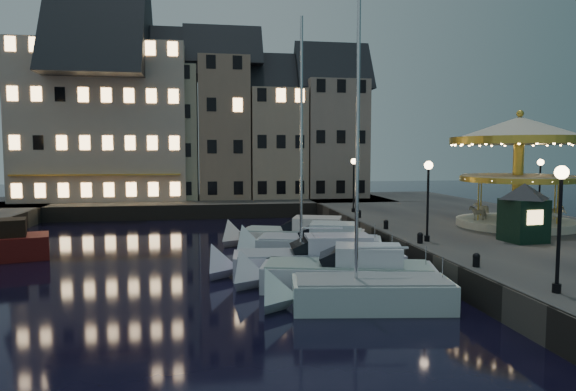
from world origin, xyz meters
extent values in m
plane|color=black|center=(0.00, 0.00, 0.00)|extent=(160.00, 160.00, 0.00)
cube|color=#474442|center=(14.00, 6.00, 0.65)|extent=(16.00, 56.00, 1.30)
cube|color=#474442|center=(-8.00, 28.00, 0.65)|extent=(44.00, 12.00, 1.30)
cube|color=#47423A|center=(6.00, 6.00, 0.65)|extent=(0.15, 44.00, 1.30)
cube|color=#47423A|center=(-6.00, 22.00, 0.65)|extent=(48.00, 0.15, 1.30)
cylinder|color=black|center=(7.20, -9.00, 1.45)|extent=(0.28, 0.28, 0.30)
cylinder|color=black|center=(7.20, -9.00, 3.20)|extent=(0.12, 0.12, 3.80)
sphere|color=#FFD18C|center=(7.20, -9.00, 5.25)|extent=(0.44, 0.44, 0.44)
cylinder|color=black|center=(7.20, 1.00, 1.45)|extent=(0.28, 0.28, 0.30)
cylinder|color=black|center=(7.20, 1.00, 3.20)|extent=(0.12, 0.12, 3.80)
sphere|color=#FFD18C|center=(7.20, 1.00, 5.25)|extent=(0.44, 0.44, 0.44)
cylinder|color=black|center=(7.20, 14.50, 1.45)|extent=(0.28, 0.28, 0.30)
cylinder|color=black|center=(7.20, 14.50, 3.20)|extent=(0.12, 0.12, 3.80)
sphere|color=#FFD18C|center=(7.20, 14.50, 5.25)|extent=(0.44, 0.44, 0.44)
cylinder|color=black|center=(18.50, 8.00, 1.45)|extent=(0.28, 0.28, 0.30)
cylinder|color=black|center=(18.50, 8.00, 3.20)|extent=(0.12, 0.12, 3.80)
sphere|color=#FFD18C|center=(18.50, 8.00, 5.25)|extent=(0.44, 0.44, 0.44)
cylinder|color=black|center=(6.60, -5.00, 1.50)|extent=(0.28, 0.28, 0.40)
sphere|color=black|center=(6.60, -5.00, 1.72)|extent=(0.30, 0.30, 0.30)
cylinder|color=black|center=(6.60, 0.50, 1.50)|extent=(0.28, 0.28, 0.40)
sphere|color=black|center=(6.60, 0.50, 1.72)|extent=(0.30, 0.30, 0.30)
cylinder|color=black|center=(6.60, 5.50, 1.50)|extent=(0.28, 0.28, 0.40)
sphere|color=black|center=(6.60, 5.50, 1.72)|extent=(0.30, 0.30, 0.30)
cylinder|color=black|center=(6.60, 11.00, 1.50)|extent=(0.28, 0.28, 0.40)
sphere|color=black|center=(6.60, 11.00, 1.72)|extent=(0.30, 0.30, 0.30)
cube|color=tan|center=(-19.50, 30.00, 6.80)|extent=(5.00, 8.00, 11.00)
cube|color=#A99C8A|center=(-14.05, 30.00, 7.30)|extent=(5.60, 8.00, 12.00)
cube|color=tan|center=(-8.00, 30.00, 7.80)|extent=(6.20, 8.00, 13.00)
cube|color=gray|center=(-2.25, 30.00, 8.30)|extent=(5.00, 8.00, 14.00)
cube|color=tan|center=(3.20, 30.00, 6.80)|extent=(5.60, 8.00, 11.00)
cube|color=gray|center=(9.25, 30.00, 7.30)|extent=(6.20, 8.00, 12.00)
cube|color=beige|center=(-14.00, 30.00, 8.80)|extent=(16.00, 9.00, 15.00)
cube|color=silver|center=(2.01, -5.65, 0.45)|extent=(6.22, 3.09, 1.30)
cube|color=gray|center=(2.01, -5.65, 1.12)|extent=(5.90, 2.86, 0.10)
cylinder|color=silver|center=(1.42, -5.57, 6.31)|extent=(0.14, 0.14, 10.43)
cube|color=silver|center=(1.82, -2.94, 0.45)|extent=(7.67, 4.23, 1.30)
cube|color=gray|center=(1.82, -2.94, 1.12)|extent=(7.27, 3.94, 0.10)
cube|color=silver|center=(2.67, -3.17, 1.55)|extent=(3.15, 2.47, 0.80)
cube|color=black|center=(1.26, -2.79, 1.45)|extent=(1.62, 1.96, 0.96)
cube|color=silver|center=(1.13, -0.19, 0.45)|extent=(8.22, 3.05, 1.30)
cube|color=gray|center=(1.13, -0.19, 1.12)|extent=(7.80, 2.82, 0.10)
cube|color=silver|center=(2.09, -0.27, 1.55)|extent=(3.20, 2.03, 0.80)
cube|color=black|center=(0.49, -0.13, 1.45)|extent=(1.46, 1.77, 1.01)
cylinder|color=silver|center=(0.33, -0.12, 6.52)|extent=(0.14, 0.14, 10.84)
cube|color=silver|center=(2.18, 4.14, 0.45)|extent=(7.35, 4.57, 1.30)
cube|color=gray|center=(2.18, 4.14, 1.12)|extent=(6.96, 4.27, 0.10)
cube|color=silver|center=(2.97, 3.89, 1.55)|extent=(3.08, 2.67, 0.80)
cube|color=black|center=(1.65, 4.30, 1.45)|extent=(1.67, 2.11, 0.93)
cube|color=silver|center=(1.78, 7.06, 0.45)|extent=(7.95, 4.80, 1.30)
cube|color=gray|center=(1.78, 7.06, 1.12)|extent=(7.52, 4.49, 0.10)
cube|color=silver|center=(2.64, 6.77, 1.55)|extent=(3.32, 2.71, 0.80)
cube|color=black|center=(1.21, 7.26, 1.45)|extent=(1.76, 2.07, 0.98)
cube|color=black|center=(-15.13, 6.20, 1.75)|extent=(2.58, 2.31, 0.99)
cylinder|color=beige|center=(15.00, 5.21, 1.52)|extent=(7.17, 7.17, 0.45)
cylinder|color=gold|center=(15.00, 5.21, 4.53)|extent=(0.63, 0.63, 5.56)
cylinder|color=beige|center=(15.00, 5.21, 4.44)|extent=(6.64, 6.64, 0.16)
cylinder|color=gold|center=(15.00, 5.21, 4.28)|extent=(6.89, 6.89, 0.31)
cone|color=beige|center=(15.00, 5.21, 7.40)|extent=(8.25, 8.25, 1.43)
cylinder|color=gold|center=(15.00, 5.21, 6.64)|extent=(8.25, 8.25, 0.45)
sphere|color=gold|center=(15.00, 5.21, 8.30)|extent=(0.45, 0.45, 0.45)
imported|color=beige|center=(17.40, 5.95, 2.20)|extent=(1.50, 1.08, 0.90)
cube|color=black|center=(12.05, 0.11, 2.40)|extent=(2.00, 2.00, 2.20)
pyramid|color=black|center=(12.05, 0.11, 4.33)|extent=(2.94, 2.94, 0.83)
camera|label=1|loc=(-4.13, -23.90, 5.86)|focal=32.00mm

